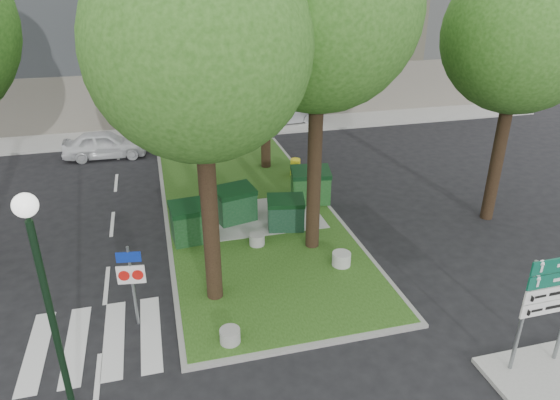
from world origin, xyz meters
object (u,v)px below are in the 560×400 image
object	(u,v)px
tree_street_right	(525,19)
traffic_sign_pole	(131,276)
tree_median_mid	(195,16)
litter_bin	(295,167)
dumpster_d	(310,186)
bollard_mid	(257,240)
dumpster_a	(193,222)
car_silver	(285,112)
street_lamp	(46,293)
car_white	(105,144)
tree_median_near_left	(201,24)
dumpster_c	(286,213)
bollard_left	(230,336)
directional_sign	(551,295)
dumpster_b	(235,204)
bollard_right	(341,259)

from	to	relation	value
tree_street_right	traffic_sign_pole	xyz separation A→B (m)	(-12.69, -3.11, -5.50)
tree_median_mid	litter_bin	xyz separation A→B (m)	(4.11, 1.52, -6.48)
dumpster_d	bollard_mid	distance (m)	3.97
dumpster_a	car_silver	xyz separation A→B (m)	(6.73, 13.08, -0.05)
street_lamp	car_silver	distance (m)	22.44
car_white	street_lamp	bearing A→B (deg)	-177.07
tree_median_mid	tree_street_right	world-z (taller)	tree_street_right
tree_median_near_left	tree_median_mid	size ratio (longest dim) A/B	1.05
tree_street_right	car_white	world-z (taller)	tree_street_right
tree_median_near_left	car_silver	distance (m)	18.80
dumpster_a	dumpster_c	distance (m)	3.20
bollard_left	dumpster_a	bearing A→B (deg)	93.33
directional_sign	litter_bin	bearing A→B (deg)	98.48
street_lamp	traffic_sign_pole	world-z (taller)	street_lamp
dumpster_a	street_lamp	xyz separation A→B (m)	(-3.09, -6.94, 2.47)
dumpster_d	car_white	bearing A→B (deg)	145.73
traffic_sign_pole	dumpster_b	bearing A→B (deg)	63.70
litter_bin	street_lamp	xyz separation A→B (m)	(-8.01, -11.65, 2.75)
bollard_right	street_lamp	distance (m)	8.91
tree_median_near_left	directional_sign	size ratio (longest dim) A/B	3.68
dumpster_c	street_lamp	size ratio (longest dim) A/B	0.28
litter_bin	car_white	world-z (taller)	car_white
dumpster_b	bollard_right	world-z (taller)	dumpster_b
tree_median_near_left	bollard_mid	distance (m)	7.61
dumpster_b	tree_median_mid	bearing A→B (deg)	96.59
dumpster_a	car_silver	distance (m)	14.71
bollard_left	litter_bin	world-z (taller)	litter_bin
tree_street_right	dumpster_b	xyz separation A→B (m)	(-9.21, 1.92, -6.24)
dumpster_b	tree_median_near_left	bearing A→B (deg)	-120.50
bollard_mid	litter_bin	bearing A→B (deg)	62.11
tree_median_mid	car_white	size ratio (longest dim) A/B	2.54
dumpster_b	traffic_sign_pole	world-z (taller)	traffic_sign_pole
tree_street_right	dumpster_c	size ratio (longest dim) A/B	7.06
dumpster_d	bollard_mid	size ratio (longest dim) A/B	3.19
bollard_right	litter_bin	distance (m)	7.51
tree_median_near_left	bollard_right	size ratio (longest dim) A/B	18.22
bollard_left	bollard_mid	distance (m)	4.79
dumpster_d	car_white	size ratio (longest dim) A/B	0.42
tree_street_right	bollard_mid	size ratio (longest dim) A/B	19.56
car_white	tree_median_near_left	bearing A→B (deg)	-162.18
dumpster_b	directional_sign	world-z (taller)	directional_sign
dumpster_d	car_silver	world-z (taller)	dumpster_d
bollard_left	street_lamp	world-z (taller)	street_lamp
tree_median_near_left	dumpster_d	bearing A→B (deg)	49.98
tree_median_near_left	tree_street_right	bearing A→B (deg)	13.39
directional_sign	car_silver	world-z (taller)	directional_sign
dumpster_d	bollard_left	world-z (taller)	dumpster_d
bollard_mid	tree_median_near_left	bearing A→B (deg)	-124.16
street_lamp	dumpster_d	bearing A→B (deg)	48.66
dumpster_d	traffic_sign_pole	xyz separation A→B (m)	(-6.60, -5.87, 0.70)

